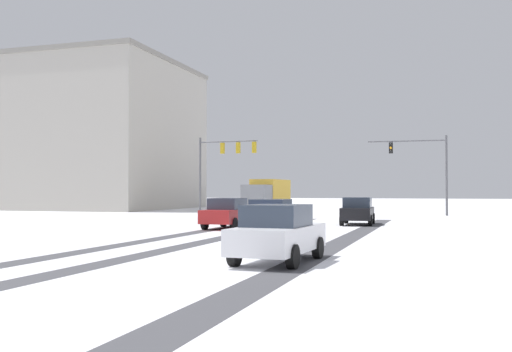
# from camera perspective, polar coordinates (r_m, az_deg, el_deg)

# --- Properties ---
(wheel_track_left_lane) EXTENTS (0.90, 35.68, 0.01)m
(wheel_track_left_lane) POSITION_cam_1_polar(r_m,az_deg,el_deg) (26.01, -8.25, -5.85)
(wheel_track_left_lane) COLOR #4C4C51
(wheel_track_left_lane) RESTS_ON ground
(wheel_track_right_lane) EXTENTS (0.91, 35.68, 0.01)m
(wheel_track_right_lane) POSITION_cam_1_polar(r_m,az_deg,el_deg) (25.05, -3.24, -6.03)
(wheel_track_right_lane) COLOR #4C4C51
(wheel_track_right_lane) RESTS_ON ground
(wheel_track_center) EXTENTS (1.01, 35.68, 0.01)m
(wheel_track_center) POSITION_cam_1_polar(r_m,az_deg,el_deg) (23.73, 8.51, -6.28)
(wheel_track_center) COLOR #4C4C51
(wheel_track_center) RESTS_ON ground
(sidewalk_kerb_right) EXTENTS (4.00, 35.68, 0.12)m
(sidewalk_kerb_right) POSITION_cam_1_polar(r_m,az_deg,el_deg) (21.90, 22.56, -6.44)
(sidewalk_kerb_right) COLOR white
(sidewalk_kerb_right) RESTS_ON ground
(traffic_signal_far_left) EXTENTS (5.24, 0.55, 6.50)m
(traffic_signal_far_left) POSITION_cam_1_polar(r_m,az_deg,el_deg) (48.72, -3.28, 1.79)
(traffic_signal_far_left) COLOR #56565B
(traffic_signal_far_left) RESTS_ON ground
(traffic_signal_far_right) EXTENTS (6.34, 0.51, 6.50)m
(traffic_signal_far_right) POSITION_cam_1_polar(r_m,az_deg,el_deg) (49.57, 16.05, 1.42)
(traffic_signal_far_right) COLOR #56565B
(traffic_signal_far_right) RESTS_ON ground
(car_black_lead) EXTENTS (1.99, 4.18, 1.62)m
(car_black_lead) POSITION_cam_1_polar(r_m,az_deg,el_deg) (35.18, 9.88, -3.37)
(car_black_lead) COLOR black
(car_black_lead) RESTS_ON ground
(car_red_second) EXTENTS (1.92, 4.15, 1.62)m
(car_red_second) POSITION_cam_1_polar(r_m,az_deg,el_deg) (31.20, -2.73, -3.64)
(car_red_second) COLOR red
(car_red_second) RESTS_ON ground
(car_blue_third) EXTENTS (1.89, 4.13, 1.62)m
(car_blue_third) POSITION_cam_1_polar(r_m,az_deg,el_deg) (26.92, 1.51, -3.99)
(car_blue_third) COLOR #233899
(car_blue_third) RESTS_ON ground
(car_white_fourth) EXTENTS (2.01, 4.19, 1.62)m
(car_white_fourth) POSITION_cam_1_polar(r_m,az_deg,el_deg) (16.48, 2.16, -5.59)
(car_white_fourth) COLOR silver
(car_white_fourth) RESTS_ON ground
(box_truck_delivery) EXTENTS (2.53, 7.48, 3.02)m
(box_truck_delivery) POSITION_cam_1_polar(r_m,az_deg,el_deg) (51.93, 1.12, -1.86)
(box_truck_delivery) COLOR slate
(box_truck_delivery) RESTS_ON ground
(office_building_far_left_block) EXTENTS (22.47, 19.46, 16.39)m
(office_building_far_left_block) POSITION_cam_1_polar(r_m,az_deg,el_deg) (70.16, -16.28, 3.67)
(office_building_far_left_block) COLOR #B2ADA3
(office_building_far_left_block) RESTS_ON ground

